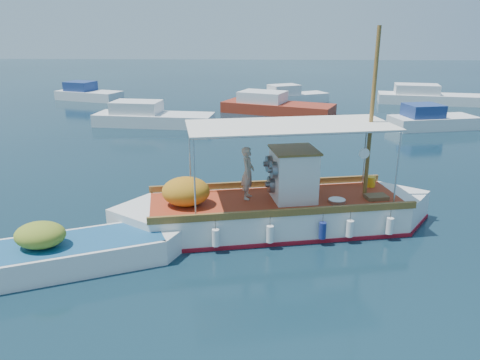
{
  "coord_description": "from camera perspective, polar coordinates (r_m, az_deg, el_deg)",
  "views": [
    {
      "loc": [
        -0.69,
        -14.75,
        6.35
      ],
      "look_at": [
        -1.38,
        0.0,
        1.47
      ],
      "focal_mm": 35.0,
      "sensor_mm": 36.0,
      "label": 1
    }
  ],
  "objects": [
    {
      "name": "bg_boat_e",
      "position": [
        43.68,
        22.01,
        9.29
      ],
      "size": [
        9.2,
        4.13,
        1.8
      ],
      "rotation": [
        0.0,
        0.0,
        -0.18
      ],
      "color": "silver",
      "rests_on": "ground"
    },
    {
      "name": "fishing_caique",
      "position": [
        15.38,
        4.2,
        -3.82
      ],
      "size": [
        10.58,
        4.44,
        6.59
      ],
      "rotation": [
        0.0,
        0.0,
        0.2
      ],
      "color": "white",
      "rests_on": "ground"
    },
    {
      "name": "dinghy",
      "position": [
        13.88,
        -19.68,
        -8.55
      ],
      "size": [
        6.01,
        3.61,
        1.6
      ],
      "rotation": [
        0.0,
        0.0,
        0.42
      ],
      "color": "white",
      "rests_on": "ground"
    },
    {
      "name": "bg_boat_far_w",
      "position": [
        44.78,
        -18.1,
        9.9
      ],
      "size": [
        6.26,
        4.02,
        1.8
      ],
      "rotation": [
        0.0,
        0.0,
        -0.32
      ],
      "color": "silver",
      "rests_on": "ground"
    },
    {
      "name": "bg_boat_n",
      "position": [
        36.04,
        4.22,
        8.9
      ],
      "size": [
        8.8,
        5.62,
        1.8
      ],
      "rotation": [
        0.0,
        0.0,
        -0.37
      ],
      "color": "maroon",
      "rests_on": "ground"
    },
    {
      "name": "bg_boat_nw",
      "position": [
        31.99,
        -10.84,
        7.42
      ],
      "size": [
        8.02,
        3.13,
        1.8
      ],
      "rotation": [
        0.0,
        0.0,
        -0.09
      ],
      "color": "silver",
      "rests_on": "ground"
    },
    {
      "name": "ground",
      "position": [
        16.07,
        4.94,
        -5.05
      ],
      "size": [
        160.0,
        160.0,
        0.0
      ],
      "primitive_type": "plane",
      "color": "black",
      "rests_on": "ground"
    },
    {
      "name": "bg_boat_far_n",
      "position": [
        40.99,
        6.25,
        9.98
      ],
      "size": [
        6.34,
        4.51,
        1.8
      ],
      "rotation": [
        0.0,
        0.0,
        0.46
      ],
      "color": "silver",
      "rests_on": "ground"
    },
    {
      "name": "bg_boat_ne",
      "position": [
        32.82,
        22.25,
        6.66
      ],
      "size": [
        5.8,
        3.38,
        1.8
      ],
      "rotation": [
        0.0,
        0.0,
        0.23
      ],
      "color": "silver",
      "rests_on": "ground"
    }
  ]
}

